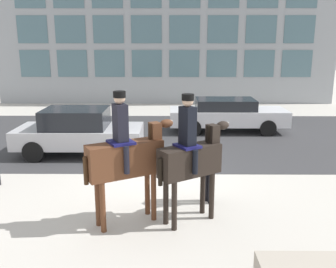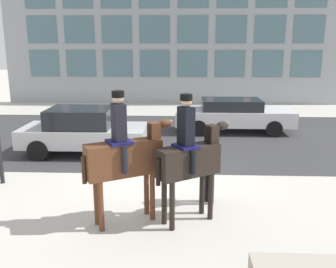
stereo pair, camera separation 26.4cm
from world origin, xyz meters
name	(u,v)px [view 1 (the left image)]	position (x,y,z in m)	size (l,w,h in m)	color
ground_plane	(159,181)	(0.00, 0.00, 0.00)	(80.00, 80.00, 0.00)	beige
road_surface	(163,137)	(0.00, 4.75, 0.00)	(19.96, 8.50, 0.01)	#38383A
mounted_horse_lead	(126,156)	(-0.56, -2.37, 1.43)	(1.77, 1.16, 2.72)	#59331E
mounted_horse_companion	(191,157)	(0.73, -2.29, 1.39)	(1.55, 1.16, 2.66)	black
pedestrian_bystander	(209,162)	(1.20, -1.37, 0.97)	(0.73, 0.76, 1.64)	black
street_car_near_lane	(79,131)	(-2.69, 2.40, 0.79)	(4.05, 1.85, 1.53)	#B7B7BC
street_car_far_lane	(227,114)	(2.64, 5.72, 0.73)	(4.75, 1.77, 1.36)	silver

